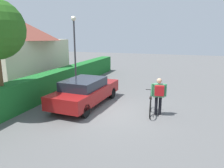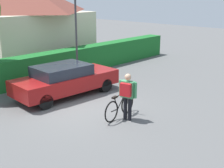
# 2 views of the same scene
# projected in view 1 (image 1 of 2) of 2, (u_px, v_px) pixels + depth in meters

# --- Properties ---
(ground_plane) EXTENTS (60.00, 60.00, 0.00)m
(ground_plane) POSITION_uv_depth(u_px,v_px,m) (112.00, 112.00, 9.77)
(ground_plane) COLOR #595959
(hedge_row) EXTENTS (21.76, 0.90, 1.35)m
(hedge_row) POSITION_uv_depth(u_px,v_px,m) (33.00, 90.00, 10.93)
(hedge_row) COLOR #1A6426
(hedge_row) RESTS_ON ground
(house_distant) EXTENTS (6.92, 5.91, 4.88)m
(house_distant) POSITION_uv_depth(u_px,v_px,m) (10.00, 48.00, 15.08)
(house_distant) COLOR beige
(house_distant) RESTS_ON ground
(parked_car_near) EXTENTS (4.62, 2.05, 1.35)m
(parked_car_near) POSITION_uv_depth(u_px,v_px,m) (86.00, 91.00, 10.66)
(parked_car_near) COLOR maroon
(parked_car_near) RESTS_ON ground
(bicycle) EXTENTS (1.73, 0.50, 1.00)m
(bicycle) POSITION_uv_depth(u_px,v_px,m) (150.00, 105.00, 9.50)
(bicycle) COLOR black
(bicycle) RESTS_ON ground
(person_rider) EXTENTS (0.43, 0.65, 1.64)m
(person_rider) POSITION_uv_depth(u_px,v_px,m) (159.00, 93.00, 9.25)
(person_rider) COLOR black
(person_rider) RESTS_ON ground
(street_lamp) EXTENTS (0.28, 0.28, 4.49)m
(street_lamp) POSITION_uv_depth(u_px,v_px,m) (75.00, 45.00, 12.59)
(street_lamp) COLOR #38383D
(street_lamp) RESTS_ON ground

